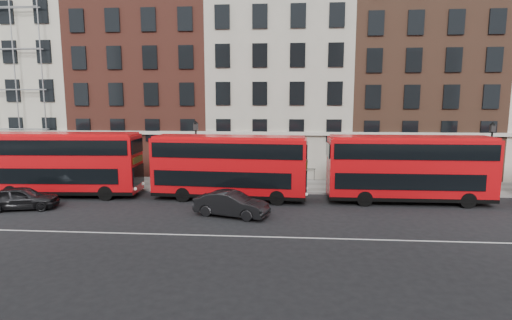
# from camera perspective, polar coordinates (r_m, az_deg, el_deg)

# --- Properties ---
(ground) EXTENTS (120.00, 120.00, 0.00)m
(ground) POSITION_cam_1_polar(r_m,az_deg,el_deg) (22.96, 2.35, -9.30)
(ground) COLOR black
(ground) RESTS_ON ground
(pavement) EXTENTS (80.00, 5.00, 0.15)m
(pavement) POSITION_cam_1_polar(r_m,az_deg,el_deg) (33.10, 3.01, -3.65)
(pavement) COLOR slate
(pavement) RESTS_ON ground
(kerb) EXTENTS (80.00, 0.30, 0.16)m
(kerb) POSITION_cam_1_polar(r_m,az_deg,el_deg) (30.66, 2.90, -4.62)
(kerb) COLOR gray
(kerb) RESTS_ON ground
(road_centre_line) EXTENTS (70.00, 0.12, 0.01)m
(road_centre_line) POSITION_cam_1_polar(r_m,az_deg,el_deg) (21.07, 2.15, -10.94)
(road_centre_line) COLOR white
(road_centre_line) RESTS_ON ground
(building_terrace) EXTENTS (64.00, 11.95, 22.00)m
(building_terrace) POSITION_cam_1_polar(r_m,az_deg,el_deg) (39.89, 2.95, 13.07)
(building_terrace) COLOR #BAB5A0
(building_terrace) RESTS_ON ground
(bus_a) EXTENTS (11.35, 3.29, 4.71)m
(bus_a) POSITION_cam_1_polar(r_m,az_deg,el_deg) (32.51, -26.04, -0.33)
(bus_a) COLOR red
(bus_a) RESTS_ON ground
(bus_b) EXTENTS (11.04, 3.37, 4.57)m
(bus_b) POSITION_cam_1_polar(r_m,az_deg,el_deg) (28.35, -3.88, -0.80)
(bus_b) COLOR red
(bus_b) RESTS_ON ground
(bus_c) EXTENTS (11.04, 2.71, 4.63)m
(bus_c) POSITION_cam_1_polar(r_m,az_deg,el_deg) (29.27, 20.94, -0.99)
(bus_c) COLOR red
(bus_c) RESTS_ON ground
(car_rear) EXTENTS (4.73, 2.77, 1.51)m
(car_rear) POSITION_cam_1_polar(r_m,az_deg,el_deg) (30.16, -30.47, -4.69)
(car_rear) COLOR black
(car_rear) RESTS_ON ground
(car_front) EXTENTS (4.84, 2.85, 1.51)m
(car_front) POSITION_cam_1_polar(r_m,az_deg,el_deg) (24.55, -3.54, -6.30)
(car_front) COLOR black
(car_front) RESTS_ON ground
(lamp_post_left) EXTENTS (0.44, 0.44, 5.33)m
(lamp_post_left) POSITION_cam_1_polar(r_m,az_deg,el_deg) (31.95, -8.53, 1.29)
(lamp_post_left) COLOR black
(lamp_post_left) RESTS_ON pavement
(lamp_post_right) EXTENTS (0.44, 0.44, 5.33)m
(lamp_post_right) POSITION_cam_1_polar(r_m,az_deg,el_deg) (34.63, 30.48, 0.77)
(lamp_post_right) COLOR black
(lamp_post_right) RESTS_ON pavement
(iron_railings) EXTENTS (6.60, 0.06, 1.00)m
(iron_railings) POSITION_cam_1_polar(r_m,az_deg,el_deg) (35.15, 3.11, -1.99)
(iron_railings) COLOR black
(iron_railings) RESTS_ON pavement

